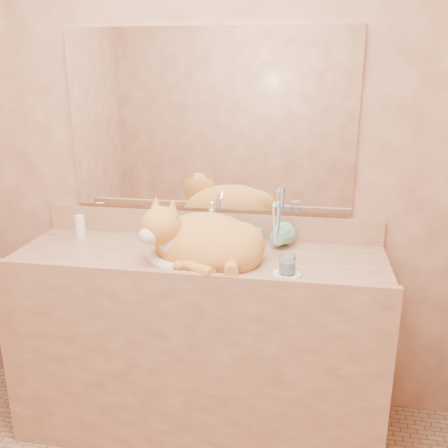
% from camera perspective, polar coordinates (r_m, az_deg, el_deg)
% --- Properties ---
extents(wall_back, '(2.40, 0.02, 2.50)m').
position_cam_1_polar(wall_back, '(2.30, -1.68, 8.19)').
color(wall_back, '#905B41').
rests_on(wall_back, ground).
extents(vanity_counter, '(1.60, 0.55, 0.85)m').
position_cam_1_polar(vanity_counter, '(2.33, -2.87, -13.43)').
color(vanity_counter, brown).
rests_on(vanity_counter, floor).
extents(mirror, '(1.30, 0.02, 0.80)m').
position_cam_1_polar(mirror, '(2.27, -1.77, 11.63)').
color(mirror, white).
rests_on(mirror, wall_back).
extents(sink_basin, '(0.47, 0.40, 0.15)m').
position_cam_1_polar(sink_basin, '(2.09, -2.38, -1.98)').
color(sink_basin, white).
rests_on(sink_basin, vanity_counter).
extents(faucet, '(0.06, 0.13, 0.18)m').
position_cam_1_polar(faucet, '(2.26, -1.42, -0.09)').
color(faucet, silver).
rests_on(faucet, vanity_counter).
extents(cat, '(0.60, 0.55, 0.27)m').
position_cam_1_polar(cat, '(2.07, -2.64, -1.74)').
color(cat, '#BF782C').
rests_on(cat, sink_basin).
extents(soap_dispenser, '(0.09, 0.09, 0.16)m').
position_cam_1_polar(soap_dispenser, '(2.18, 2.52, -0.95)').
color(soap_dispenser, '#70B494').
rests_on(soap_dispenser, vanity_counter).
extents(toothbrush_cup, '(0.14, 0.14, 0.10)m').
position_cam_1_polar(toothbrush_cup, '(2.19, 5.99, -1.82)').
color(toothbrush_cup, '#70B494').
rests_on(toothbrush_cup, vanity_counter).
extents(toothbrushes, '(0.04, 0.04, 0.22)m').
position_cam_1_polar(toothbrushes, '(2.16, 6.06, 0.23)').
color(toothbrushes, white).
rests_on(toothbrushes, toothbrush_cup).
extents(saucer, '(0.11, 0.11, 0.01)m').
position_cam_1_polar(saucer, '(1.95, 7.20, -5.75)').
color(saucer, silver).
rests_on(saucer, vanity_counter).
extents(water_glass, '(0.06, 0.06, 0.08)m').
position_cam_1_polar(water_glass, '(1.93, 7.25, -4.58)').
color(water_glass, silver).
rests_on(water_glass, saucer).
extents(lotion_bottle, '(0.05, 0.05, 0.11)m').
position_cam_1_polar(lotion_bottle, '(2.44, -16.11, -0.30)').
color(lotion_bottle, white).
rests_on(lotion_bottle, vanity_counter).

